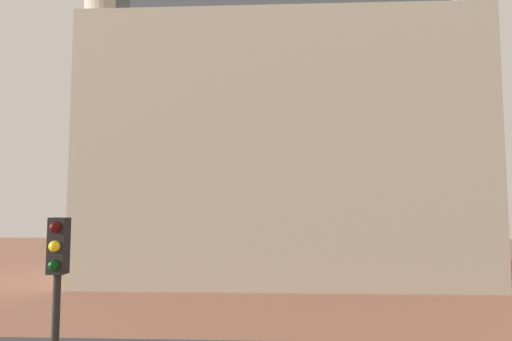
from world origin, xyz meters
name	(u,v)px	position (x,y,z in m)	size (l,w,h in m)	color
landmark_building	(279,127)	(1.15, 26.72, 10.38)	(25.25, 11.26, 34.00)	#B2A893
traffic_light_pole	(56,304)	(-2.44, 2.63, 3.18)	(0.28, 0.34, 4.54)	black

